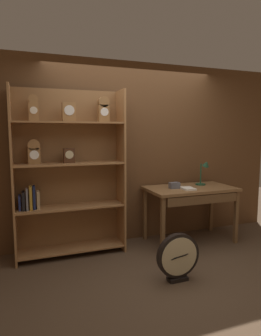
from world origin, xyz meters
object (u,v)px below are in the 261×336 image
(open_repair_manual, at_px, (188,188))
(toolbox_small, at_px, (174,185))
(bookshelf, at_px, (67,172))
(round_clock_large, at_px, (178,257))
(workbench, at_px, (191,194))
(desk_lamp, at_px, (204,172))

(open_repair_manual, bearing_deg, toolbox_small, 139.79)
(bookshelf, bearing_deg, toolbox_small, -5.54)
(bookshelf, relative_size, round_clock_large, 4.08)
(workbench, relative_size, round_clock_large, 2.42)
(desk_lamp, bearing_deg, open_repair_manual, -151.51)
(workbench, relative_size, toolbox_small, 8.97)
(bookshelf, height_order, toolbox_small, bookshelf)
(toolbox_small, distance_m, round_clock_large, 1.25)
(bookshelf, xyz_separation_m, toolbox_small, (1.48, -0.14, -0.24))
(open_repair_manual, distance_m, round_clock_large, 1.19)
(open_repair_manual, bearing_deg, workbench, 44.32)
(bookshelf, height_order, open_repair_manual, bookshelf)
(open_repair_manual, relative_size, round_clock_large, 0.42)
(workbench, xyz_separation_m, desk_lamp, (0.28, 0.12, 0.30))
(workbench, bearing_deg, desk_lamp, 22.81)
(workbench, height_order, round_clock_large, workbench)
(workbench, bearing_deg, round_clock_large, -127.82)
(workbench, distance_m, open_repair_manual, 0.19)
(workbench, bearing_deg, toolbox_small, 171.58)
(toolbox_small, relative_size, open_repair_manual, 0.64)
(toolbox_small, height_order, open_repair_manual, toolbox_small)
(desk_lamp, xyz_separation_m, toolbox_small, (-0.54, -0.08, -0.16))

